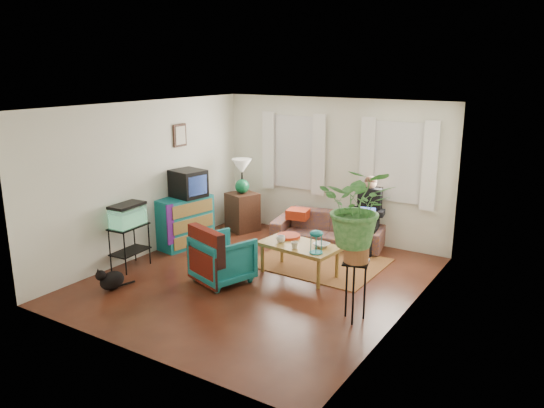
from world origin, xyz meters
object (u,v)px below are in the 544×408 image
Objects in this scene: dresser at (184,222)px; coffee_table at (299,260)px; side_table at (242,212)px; armchair at (223,256)px; sofa at (328,224)px; aquarium_stand at (130,247)px; plant_stand at (355,291)px.

coffee_table is at bearing 7.72° from dresser.
armchair reaches higher than side_table.
dresser is 1.28× the size of armchair.
sofa reaches higher than coffee_table.
aquarium_stand is 3.77m from plant_stand.
side_table is at bearing -42.71° from armchair.
coffee_table is at bearing 21.96° from aquarium_stand.
plant_stand is at bearing -34.64° from side_table.
dresser is (-2.14, -1.44, 0.06)m from sofa.
sofa is 3.48m from aquarium_stand.
coffee_table is at bearing -91.13° from sofa.
plant_stand is (3.77, 0.24, 0.05)m from aquarium_stand.
dresser is at bearing -176.26° from coffee_table.
sofa is at bearing 47.76° from aquarium_stand.
aquarium_stand is (-2.15, -2.73, -0.04)m from sofa.
sofa is 1.81m from side_table.
armchair is 2.19m from plant_stand.
side_table is (-1.80, -0.13, -0.01)m from sofa.
aquarium_stand is (-0.35, -2.60, -0.02)m from side_table.
dresser is 1.83m from armchair.
plant_stand is (3.42, -2.36, 0.02)m from side_table.
coffee_table is (2.43, 1.18, -0.10)m from aquarium_stand.
sofa reaches higher than side_table.
plant_stand reaches higher than aquarium_stand.
armchair is (1.58, 0.36, 0.04)m from aquarium_stand.
sofa is at bearing 4.01° from side_table.
aquarium_stand is 0.88× the size of plant_stand.
coffee_table is (0.85, 0.82, -0.14)m from armchair.
aquarium_stand is at bearing -97.66° from side_table.
sofa is 2.50× the size of plant_stand.
armchair is (1.23, -2.24, 0.02)m from side_table.
coffee_table is at bearing -34.32° from side_table.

